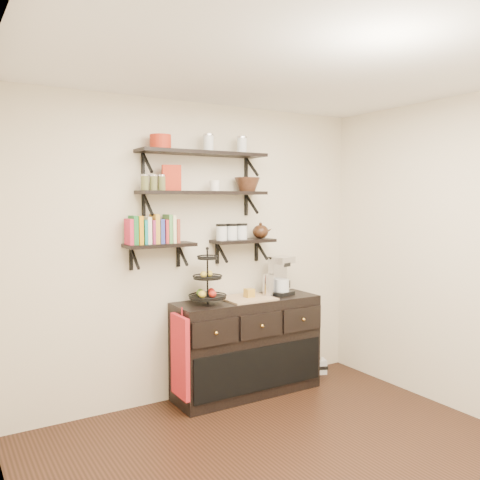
# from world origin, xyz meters

# --- Properties ---
(ceiling) EXTENTS (3.50, 3.50, 0.02)m
(ceiling) POSITION_xyz_m (0.00, 0.00, 2.70)
(ceiling) COLOR white
(ceiling) RESTS_ON back_wall
(back_wall) EXTENTS (3.50, 0.02, 2.70)m
(back_wall) POSITION_xyz_m (0.00, 1.75, 1.35)
(back_wall) COLOR beige
(back_wall) RESTS_ON ground
(left_wall) EXTENTS (0.02, 3.50, 2.70)m
(left_wall) POSITION_xyz_m (-1.75, 0.00, 1.35)
(left_wall) COLOR beige
(left_wall) RESTS_ON ground
(shelf_top) EXTENTS (1.20, 0.27, 0.23)m
(shelf_top) POSITION_xyz_m (0.00, 1.62, 2.23)
(shelf_top) COLOR black
(shelf_top) RESTS_ON back_wall
(shelf_mid) EXTENTS (1.20, 0.27, 0.23)m
(shelf_mid) POSITION_xyz_m (0.00, 1.62, 1.88)
(shelf_mid) COLOR black
(shelf_mid) RESTS_ON back_wall
(shelf_low_left) EXTENTS (0.60, 0.25, 0.23)m
(shelf_low_left) POSITION_xyz_m (-0.42, 1.63, 1.43)
(shelf_low_left) COLOR black
(shelf_low_left) RESTS_ON back_wall
(shelf_low_right) EXTENTS (0.60, 0.25, 0.23)m
(shelf_low_right) POSITION_xyz_m (0.42, 1.63, 1.43)
(shelf_low_right) COLOR black
(shelf_low_right) RESTS_ON back_wall
(cookbooks) EXTENTS (0.43, 0.15, 0.26)m
(cookbooks) POSITION_xyz_m (-0.47, 1.63, 1.57)
(cookbooks) COLOR #C32341
(cookbooks) RESTS_ON shelf_low_left
(glass_canisters) EXTENTS (0.32, 0.10, 0.13)m
(glass_canisters) POSITION_xyz_m (0.30, 1.63, 1.51)
(glass_canisters) COLOR silver
(glass_canisters) RESTS_ON shelf_low_right
(sideboard) EXTENTS (1.40, 0.50, 0.92)m
(sideboard) POSITION_xyz_m (0.39, 1.51, 0.45)
(sideboard) COLOR black
(sideboard) RESTS_ON floor
(fruit_stand) EXTENTS (0.33, 0.33, 0.48)m
(fruit_stand) POSITION_xyz_m (-0.02, 1.52, 1.07)
(fruit_stand) COLOR black
(fruit_stand) RESTS_ON sideboard
(candle) EXTENTS (0.08, 0.08, 0.08)m
(candle) POSITION_xyz_m (0.42, 1.51, 0.96)
(candle) COLOR #A77C26
(candle) RESTS_ON sideboard
(coffee_maker) EXTENTS (0.25, 0.24, 0.37)m
(coffee_maker) POSITION_xyz_m (0.79, 1.54, 1.08)
(coffee_maker) COLOR black
(coffee_maker) RESTS_ON sideboard
(thermal_carafe) EXTENTS (0.11, 0.11, 0.22)m
(thermal_carafe) POSITION_xyz_m (0.62, 1.49, 1.01)
(thermal_carafe) COLOR silver
(thermal_carafe) RESTS_ON sideboard
(apron) EXTENTS (0.04, 0.30, 0.70)m
(apron) POSITION_xyz_m (-0.34, 1.41, 0.50)
(apron) COLOR #A81229
(apron) RESTS_ON sideboard
(radio) EXTENTS (0.30, 0.24, 0.16)m
(radio) POSITION_xyz_m (1.27, 1.62, 0.08)
(radio) COLOR silver
(radio) RESTS_ON floor
(recipe_box) EXTENTS (0.17, 0.10, 0.22)m
(recipe_box) POSITION_xyz_m (-0.31, 1.61, 2.01)
(recipe_box) COLOR #A72613
(recipe_box) RESTS_ON shelf_mid
(walnut_bowl) EXTENTS (0.24, 0.24, 0.13)m
(walnut_bowl) POSITION_xyz_m (0.46, 1.61, 1.96)
(walnut_bowl) COLOR black
(walnut_bowl) RESTS_ON shelf_mid
(ramekins) EXTENTS (0.09, 0.09, 0.10)m
(ramekins) POSITION_xyz_m (0.11, 1.61, 1.95)
(ramekins) COLOR white
(ramekins) RESTS_ON shelf_mid
(teapot) EXTENTS (0.24, 0.20, 0.16)m
(teapot) POSITION_xyz_m (0.62, 1.63, 1.53)
(teapot) COLOR #321C0F
(teapot) RESTS_ON shelf_low_right
(red_pot) EXTENTS (0.18, 0.18, 0.12)m
(red_pot) POSITION_xyz_m (-0.41, 1.61, 2.31)
(red_pot) COLOR #A72613
(red_pot) RESTS_ON shelf_top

